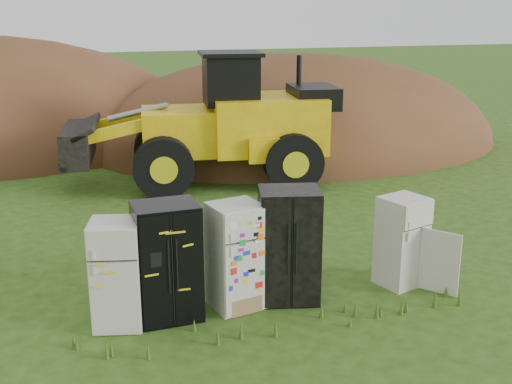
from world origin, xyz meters
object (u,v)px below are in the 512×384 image
at_px(fridge_dark_mid, 289,245).
at_px(wheel_loader, 198,119).
at_px(fridge_leftmost, 117,274).
at_px(fridge_sticker, 236,256).
at_px(fridge_black_side, 167,262).
at_px(fridge_open_door, 402,241).

distance_m(fridge_dark_mid, wheel_loader, 7.57).
relative_size(fridge_leftmost, fridge_sticker, 0.96).
relative_size(fridge_leftmost, fridge_black_side, 0.90).
height_order(fridge_black_side, fridge_sticker, fridge_black_side).
relative_size(fridge_leftmost, fridge_dark_mid, 0.88).
distance_m(fridge_black_side, wheel_loader, 7.93).
bearing_deg(wheel_loader, fridge_leftmost, -103.26).
xyz_separation_m(fridge_sticker, wheel_loader, (1.07, 7.53, 0.90)).
bearing_deg(fridge_open_door, fridge_black_side, 162.72).
relative_size(fridge_black_side, fridge_sticker, 1.07).
height_order(fridge_leftmost, fridge_open_door, fridge_leftmost).
bearing_deg(fridge_black_side, fridge_sticker, 0.61).
distance_m(fridge_black_side, fridge_sticker, 1.11).
xyz_separation_m(fridge_black_side, fridge_sticker, (1.11, 0.05, -0.06)).
bearing_deg(fridge_dark_mid, fridge_black_side, -164.99).
xyz_separation_m(fridge_leftmost, fridge_black_side, (0.77, 0.03, 0.10)).
bearing_deg(wheel_loader, fridge_dark_mid, -83.33).
height_order(fridge_leftmost, fridge_dark_mid, fridge_dark_mid).
bearing_deg(wheel_loader, fridge_black_side, -98.14).
distance_m(fridge_sticker, fridge_open_door, 2.98).
height_order(fridge_sticker, fridge_open_door, fridge_sticker).
bearing_deg(fridge_sticker, fridge_leftmost, 170.55).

